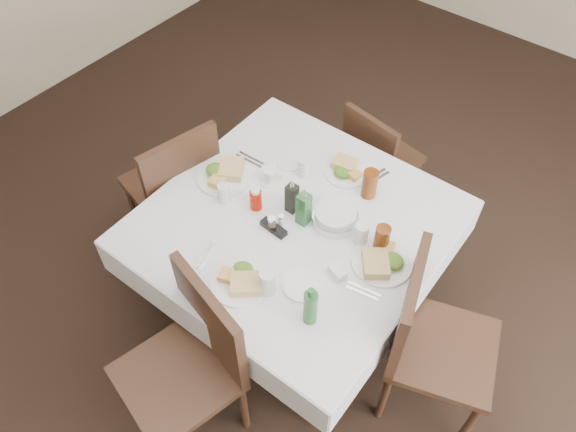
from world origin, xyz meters
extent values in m
plane|color=black|center=(0.00, 0.00, 0.00)|extent=(7.00, 7.00, 0.00)
cylinder|color=black|center=(-0.63, -0.50, 0.36)|extent=(0.06, 0.06, 0.72)
cylinder|color=black|center=(-0.65, 0.50, 0.36)|extent=(0.06, 0.06, 0.72)
cylinder|color=black|center=(0.38, -0.48, 0.36)|extent=(0.06, 0.06, 0.72)
cylinder|color=black|center=(0.36, 0.52, 0.36)|extent=(0.06, 0.06, 0.72)
cube|color=black|center=(-0.14, 0.01, 0.73)|extent=(1.28, 1.28, 0.03)
cube|color=white|center=(-0.14, 0.01, 0.76)|extent=(1.40, 1.40, 0.01)
cube|color=white|center=(-0.15, 0.70, 0.65)|extent=(1.38, 0.04, 0.22)
cube|color=white|center=(-0.12, -0.68, 0.65)|extent=(1.38, 0.04, 0.22)
cube|color=white|center=(0.55, 0.02, 0.65)|extent=(0.04, 1.38, 0.22)
cube|color=white|center=(-0.82, 0.00, 0.65)|extent=(0.04, 1.38, 0.22)
cube|color=black|center=(-0.19, 1.00, 0.40)|extent=(0.45, 0.45, 0.04)
cube|color=black|center=(-0.22, 0.82, 0.62)|extent=(0.39, 0.09, 0.43)
cylinder|color=black|center=(0.00, 1.14, 0.20)|extent=(0.03, 0.03, 0.40)
cylinder|color=black|center=(-0.05, 0.81, 0.20)|extent=(0.03, 0.03, 0.40)
cylinder|color=black|center=(-0.33, 1.19, 0.20)|extent=(0.03, 0.03, 0.40)
cylinder|color=black|center=(-0.38, 0.86, 0.20)|extent=(0.03, 0.03, 0.40)
cube|color=black|center=(-0.12, -0.87, 0.49)|extent=(0.58, 0.58, 0.04)
cube|color=black|center=(-0.07, -0.66, 0.75)|extent=(0.48, 0.15, 0.52)
cylinder|color=black|center=(-0.37, -1.03, 0.25)|extent=(0.04, 0.04, 0.49)
cylinder|color=black|center=(-0.27, -0.63, 0.25)|extent=(0.04, 0.04, 0.49)
cylinder|color=black|center=(0.13, -0.72, 0.25)|extent=(0.04, 0.04, 0.49)
cube|color=black|center=(0.76, 0.01, 0.49)|extent=(0.60, 0.60, 0.04)
cube|color=black|center=(0.55, -0.06, 0.75)|extent=(0.20, 0.46, 0.52)
cylinder|color=black|center=(1.02, -0.12, 0.24)|extent=(0.04, 0.04, 0.49)
cylinder|color=black|center=(0.63, -0.25, 0.24)|extent=(0.04, 0.04, 0.49)
cylinder|color=black|center=(0.89, 0.27, 0.24)|extent=(0.04, 0.04, 0.49)
cylinder|color=black|center=(0.50, 0.13, 0.24)|extent=(0.04, 0.04, 0.49)
cube|color=black|center=(-1.03, -0.04, 0.47)|extent=(0.55, 0.55, 0.04)
cube|color=black|center=(-0.83, -0.09, 0.72)|extent=(0.14, 0.46, 0.50)
cylinder|color=black|center=(-1.18, 0.19, 0.24)|extent=(0.04, 0.04, 0.47)
cylinder|color=black|center=(-0.79, 0.11, 0.24)|extent=(0.04, 0.04, 0.47)
cylinder|color=black|center=(-1.27, -0.19, 0.24)|extent=(0.04, 0.04, 0.47)
cylinder|color=black|center=(-0.88, -0.28, 0.24)|extent=(0.04, 0.04, 0.47)
cylinder|color=white|center=(-0.12, 0.44, 0.77)|extent=(0.24, 0.24, 0.01)
cube|color=tan|center=(-0.15, 0.46, 0.79)|extent=(0.14, 0.12, 0.04)
cube|color=gold|center=(-0.08, 0.43, 0.79)|extent=(0.09, 0.08, 0.03)
ellipsoid|color=#276816|center=(-0.13, 0.40, 0.79)|extent=(0.09, 0.08, 0.04)
cylinder|color=white|center=(-0.11, -0.43, 0.77)|extent=(0.27, 0.27, 0.01)
cube|color=tan|center=(-0.06, -0.44, 0.80)|extent=(0.18, 0.18, 0.05)
cube|color=gold|center=(-0.15, -0.45, 0.79)|extent=(0.11, 0.10, 0.04)
ellipsoid|color=#276816|center=(-0.12, -0.39, 0.80)|extent=(0.10, 0.09, 0.05)
cylinder|color=white|center=(0.34, 0.06, 0.77)|extent=(0.29, 0.29, 0.01)
cube|color=tan|center=(0.33, 0.01, 0.80)|extent=(0.18, 0.19, 0.05)
cube|color=gold|center=(0.32, 0.11, 0.80)|extent=(0.10, 0.11, 0.04)
ellipsoid|color=#276816|center=(0.38, 0.08, 0.80)|extent=(0.11, 0.10, 0.05)
cylinder|color=white|center=(-0.61, 0.01, 0.77)|extent=(0.29, 0.29, 0.02)
cube|color=tan|center=(-0.60, 0.05, 0.80)|extent=(0.18, 0.19, 0.05)
cube|color=gold|center=(-0.60, -0.05, 0.80)|extent=(0.09, 0.11, 0.04)
ellipsoid|color=#276816|center=(-0.65, 0.00, 0.80)|extent=(0.11, 0.10, 0.05)
cylinder|color=white|center=(-0.41, 0.31, 0.77)|extent=(0.14, 0.14, 0.01)
cylinder|color=white|center=(0.13, -0.27, 0.77)|extent=(0.18, 0.18, 0.01)
cylinder|color=silver|center=(-0.29, 0.28, 0.82)|extent=(0.06, 0.06, 0.11)
cylinder|color=silver|center=(0.02, -0.38, 0.83)|extent=(0.07, 0.07, 0.13)
cylinder|color=silver|center=(0.19, 0.10, 0.82)|extent=(0.07, 0.07, 0.12)
cylinder|color=silver|center=(-0.50, -0.11, 0.82)|extent=(0.06, 0.06, 0.11)
cylinder|color=#662D0E|center=(0.05, 0.38, 0.84)|extent=(0.08, 0.08, 0.16)
cylinder|color=#662D0E|center=(0.29, 0.13, 0.84)|extent=(0.07, 0.07, 0.15)
cylinder|color=silver|center=(0.02, 0.13, 0.78)|extent=(0.23, 0.23, 0.04)
cylinder|color=white|center=(0.02, 0.13, 0.81)|extent=(0.21, 0.21, 0.05)
cube|color=black|center=(-0.19, 0.06, 0.85)|extent=(0.05, 0.05, 0.17)
cone|color=silver|center=(-0.19, 0.06, 0.96)|extent=(0.03, 0.03, 0.05)
cube|color=#255E2B|center=(-0.10, 0.03, 0.86)|extent=(0.06, 0.06, 0.19)
cone|color=silver|center=(-0.10, 0.03, 0.98)|extent=(0.03, 0.03, 0.05)
cylinder|color=#B51100|center=(-0.34, -0.04, 0.82)|extent=(0.06, 0.06, 0.11)
cylinder|color=white|center=(-0.34, -0.04, 0.88)|extent=(0.04, 0.04, 0.02)
cylinder|color=white|center=(-0.17, -0.05, 0.79)|extent=(0.03, 0.03, 0.06)
cylinder|color=silver|center=(-0.17, -0.05, 0.82)|extent=(0.03, 0.03, 0.01)
cylinder|color=#423526|center=(-0.19, -0.10, 0.80)|extent=(0.04, 0.04, 0.07)
cylinder|color=silver|center=(-0.19, -0.10, 0.84)|extent=(0.04, 0.04, 0.01)
cylinder|color=white|center=(-0.40, 0.14, 0.77)|extent=(0.11, 0.11, 0.01)
cylinder|color=white|center=(-0.40, 0.14, 0.81)|extent=(0.07, 0.07, 0.07)
cylinder|color=black|center=(-0.40, 0.14, 0.83)|extent=(0.06, 0.06, 0.01)
torus|color=white|center=(-0.37, 0.16, 0.81)|extent=(0.05, 0.04, 0.05)
cube|color=black|center=(-0.18, -0.10, 0.78)|extent=(0.15, 0.05, 0.03)
cylinder|color=#255E2B|center=(0.25, -0.38, 0.86)|extent=(0.06, 0.06, 0.20)
cylinder|color=#255E2B|center=(0.25, -0.38, 0.98)|extent=(0.03, 0.03, 0.04)
cube|color=white|center=(0.22, -0.12, 0.78)|extent=(0.10, 0.08, 0.04)
cube|color=pink|center=(0.22, -0.12, 0.79)|extent=(0.08, 0.06, 0.02)
cube|color=silver|center=(0.00, 0.50, 0.77)|extent=(0.06, 0.18, 0.01)
cube|color=silver|center=(0.03, 0.49, 0.77)|extent=(0.06, 0.18, 0.01)
cube|color=silver|center=(-0.32, -0.42, 0.77)|extent=(0.06, 0.16, 0.01)
cube|color=silver|center=(-0.34, -0.42, 0.77)|extent=(0.06, 0.16, 0.01)
cube|color=silver|center=(0.36, -0.14, 0.77)|extent=(0.16, 0.04, 0.01)
cube|color=silver|center=(0.36, -0.11, 0.77)|extent=(0.16, 0.04, 0.01)
cube|color=silver|center=(-0.59, 0.21, 0.77)|extent=(0.17, 0.03, 0.01)
cube|color=silver|center=(-0.59, 0.18, 0.77)|extent=(0.17, 0.03, 0.01)
camera|label=1|loc=(0.93, -1.39, 2.91)|focal=35.00mm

